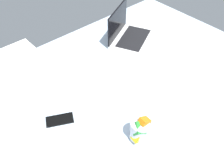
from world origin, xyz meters
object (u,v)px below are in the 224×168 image
Objects in this scene: snack_cup at (139,130)px; cell_phone at (60,120)px; laptop at (128,34)px; pillow at (1,79)px.

cell_phone is (-22.94, 34.32, -5.52)cm from snack_cup.
laptop reaches higher than cell_phone.
pillow reaches higher than cell_phone.
snack_cup reaches higher than cell_phone.
cell_phone is 0.27× the size of pillow.
pillow is (-88.13, 12.31, 2.09)cm from laptop.
pillow is at bearing 113.65° from snack_cup.
laptop reaches higher than snack_cup.
cell_phone is at bearing 123.76° from snack_cup.
cell_phone is at bearing -75.89° from pillow.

